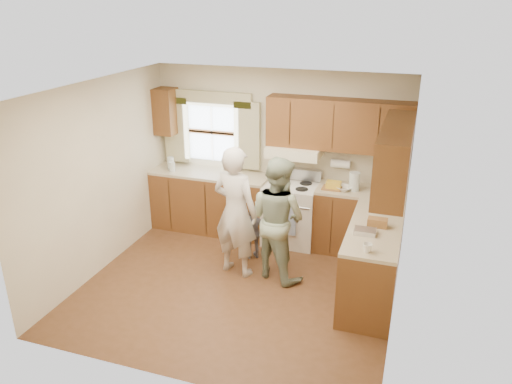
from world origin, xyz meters
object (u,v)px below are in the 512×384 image
(woman_right, at_px, (278,218))
(child, at_px, (253,233))
(woman_left, at_px, (235,212))
(stove, at_px, (291,212))

(woman_right, distance_m, child, 0.70)
(woman_left, height_order, child, woman_left)
(stove, relative_size, child, 1.39)
(child, bearing_deg, stove, -153.43)
(stove, xyz_separation_m, child, (-0.36, -0.66, -0.08))
(stove, distance_m, woman_left, 1.26)
(woman_right, xyz_separation_m, child, (-0.44, 0.34, -0.43))
(woman_left, bearing_deg, stove, -99.57)
(stove, relative_size, woman_right, 0.66)
(stove, height_order, child, stove)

